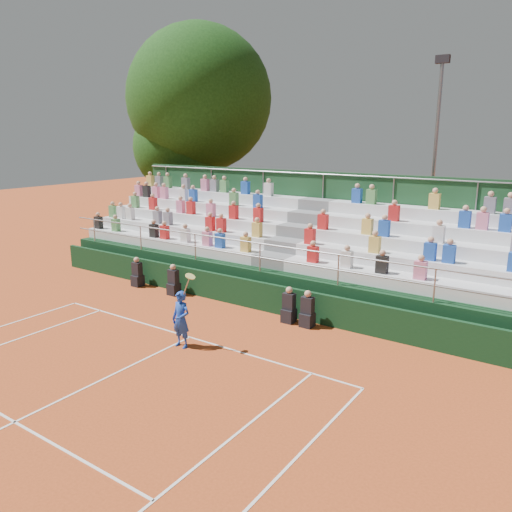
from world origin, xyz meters
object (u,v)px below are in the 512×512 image
Objects in this scene: tennis_player at (181,319)px; tree_west at (181,147)px; floodlight_mast at (435,147)px; tree_east at (199,99)px.

tree_west reaches higher than tennis_player.
tree_west is at bearing -173.49° from floodlight_mast.
tree_east is (0.96, 0.65, 2.69)m from tree_west.
floodlight_mast is at bearing 4.19° from tree_east.
tree_west is 0.66× the size of tree_east.
tennis_player is at bearing -51.70° from tree_east.
tennis_player is 17.31m from tree_west.
floodlight_mast is (13.16, 0.97, -2.54)m from tree_east.
tree_west is (-11.26, 12.40, 4.35)m from tennis_player.
tree_west is 0.86× the size of floodlight_mast.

